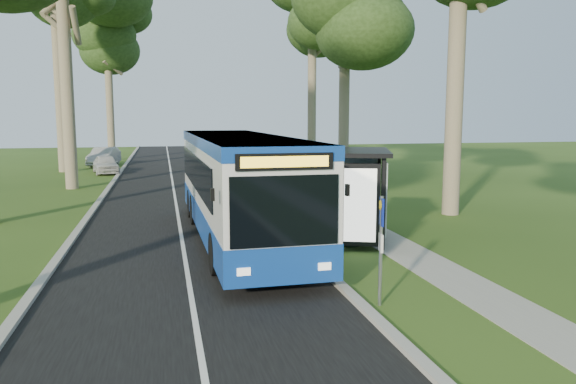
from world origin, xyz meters
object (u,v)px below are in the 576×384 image
at_px(litter_bin, 351,229).
at_px(car_white, 106,164).
at_px(bus, 239,186).
at_px(bus_stop_sign, 381,238).
at_px(car_silver, 104,157).
at_px(bus_shelter, 369,178).

distance_m(litter_bin, car_white, 26.37).
relative_size(bus, bus_stop_sign, 5.42).
bearing_deg(car_silver, bus_stop_sign, -65.47).
bearing_deg(bus_shelter, litter_bin, -140.11).
bearing_deg(litter_bin, bus, 154.02).
relative_size(bus_stop_sign, car_white, 0.61).
height_order(bus, car_white, bus).
distance_m(bus, litter_bin, 3.87).
bearing_deg(bus_stop_sign, bus, 117.92).
bearing_deg(car_silver, car_white, -73.13).
bearing_deg(car_white, bus, -85.48).
xyz_separation_m(bus_stop_sign, litter_bin, (1.21, 5.45, -0.96)).
distance_m(bus_stop_sign, bus_shelter, 6.05).
bearing_deg(car_silver, bus_shelter, -59.74).
xyz_separation_m(bus, car_white, (-6.29, 22.96, -1.10)).
xyz_separation_m(litter_bin, car_white, (-9.59, 24.56, 0.13)).
bearing_deg(bus_stop_sign, car_silver, 115.55).
relative_size(bus_stop_sign, litter_bin, 2.26).
distance_m(bus_shelter, car_white, 26.42).
relative_size(bus_shelter, car_white, 0.99).
bearing_deg(bus, litter_bin, -27.24).
distance_m(bus, car_white, 23.83).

